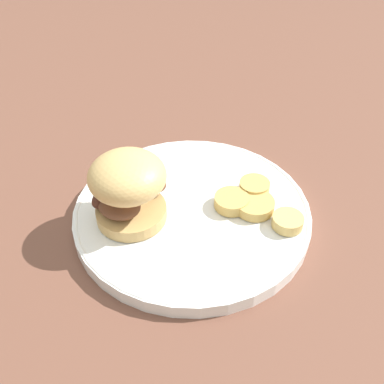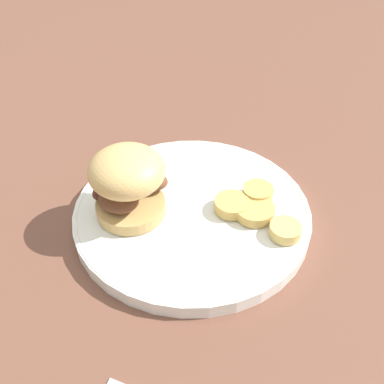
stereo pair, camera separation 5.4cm
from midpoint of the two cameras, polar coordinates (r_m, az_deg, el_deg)
ground_plane at (r=0.57m, az=-2.71°, el=-3.51°), size 4.00×4.00×0.00m
dinner_plate at (r=0.56m, az=-2.75°, el=-2.71°), size 0.29×0.29×0.02m
sandwich at (r=0.52m, az=-11.13°, el=0.52°), size 0.10×0.11×0.09m
potato_round_0 at (r=0.58m, az=5.28°, el=0.48°), size 0.04×0.04×0.02m
potato_round_1 at (r=0.55m, az=2.29°, el=-1.35°), size 0.04×0.04×0.01m
potato_round_2 at (r=0.55m, az=5.20°, el=-1.78°), size 0.05×0.05×0.01m
potato_round_3 at (r=0.54m, az=9.26°, el=-3.83°), size 0.04×0.04×0.01m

